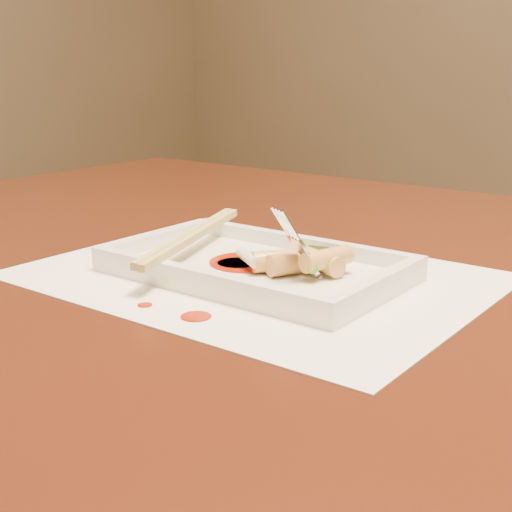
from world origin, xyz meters
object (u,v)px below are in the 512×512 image
Objects in this scene: placemat at (256,276)px; plate_base at (256,271)px; table at (342,357)px; chopstick_a at (189,235)px; fork at (335,191)px.

plate_base is at bearing 0.00° from placemat.
placemat is 0.00m from plate_base.
chopstick_a is (-0.12, -0.09, 0.13)m from table.
placemat is at bearing -112.73° from table.
plate_base is (-0.04, -0.09, 0.11)m from table.
placemat is at bearing -165.58° from fork.
fork is (0.07, 0.02, 0.08)m from placemat.
fork reaches higher than table.
chopstick_a reaches higher than placemat.
table is 0.14m from placemat.
fork is (0.03, -0.07, 0.18)m from table.
fork is (0.15, 0.02, 0.06)m from chopstick_a.
chopstick_a reaches higher than table.
table is 3.50× the size of placemat.
table is 0.20m from chopstick_a.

